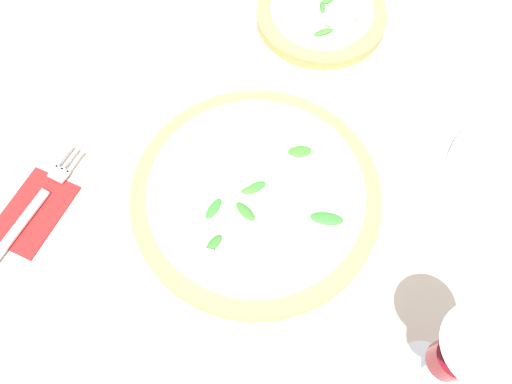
# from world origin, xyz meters

# --- Properties ---
(ground_plane) EXTENTS (6.00, 6.00, 0.00)m
(ground_plane) POSITION_xyz_m (0.00, 0.00, 0.00)
(ground_plane) COLOR beige
(pizza_arugula_main) EXTENTS (0.34, 0.34, 0.05)m
(pizza_arugula_main) POSITION_xyz_m (-0.01, -0.02, 0.02)
(pizza_arugula_main) COLOR white
(pizza_arugula_main) RESTS_ON ground_plane
(pizza_personal_side) EXTENTS (0.22, 0.22, 0.05)m
(pizza_personal_side) POSITION_xyz_m (0.31, 0.02, 0.02)
(pizza_personal_side) COLOR white
(pizza_personal_side) RESTS_ON ground_plane
(wine_glass) EXTENTS (0.08, 0.08, 0.17)m
(wine_glass) POSITION_xyz_m (-0.12, -0.27, 0.11)
(wine_glass) COLOR white
(wine_glass) RESTS_ON ground_plane
(napkin) EXTENTS (0.11, 0.07, 0.01)m
(napkin) POSITION_xyz_m (-0.14, 0.24, 0.00)
(napkin) COLOR #B21E1E
(napkin) RESTS_ON ground_plane
(fork) EXTENTS (0.19, 0.02, 0.00)m
(fork) POSITION_xyz_m (-0.14, 0.24, 0.01)
(fork) COLOR silver
(fork) RESTS_ON ground_plane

